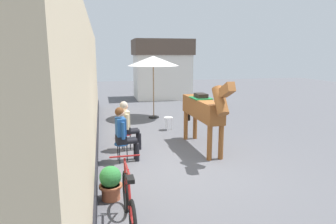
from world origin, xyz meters
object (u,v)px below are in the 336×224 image
at_px(seated_visitor_near, 123,132).
at_px(satchel_bag, 121,135).
at_px(saddled_horse_center, 204,109).
at_px(flower_planter_near, 111,182).
at_px(cafe_parasol, 153,61).
at_px(spare_stool_white, 168,119).
at_px(leaning_bicycle, 129,204).
at_px(seated_visitor_far, 127,123).

bearing_deg(seated_visitor_near, satchel_bag, 88.67).
distance_m(saddled_horse_center, flower_planter_near, 3.67).
xyz_separation_m(flower_planter_near, cafe_parasol, (2.02, 6.89, 2.03)).
xyz_separation_m(flower_planter_near, satchel_bag, (0.44, 4.03, -0.23)).
xyz_separation_m(cafe_parasol, spare_stool_white, (0.15, -2.13, -1.96)).
xyz_separation_m(seated_visitor_near, spare_stool_white, (1.78, 2.83, -0.38)).
xyz_separation_m(seated_visitor_near, flower_planter_near, (-0.39, -1.93, -0.44)).
distance_m(leaning_bicycle, cafe_parasol, 8.33).
bearing_deg(spare_stool_white, cafe_parasol, 94.03).
bearing_deg(saddled_horse_center, flower_planter_near, -137.60).
height_order(seated_visitor_near, leaning_bicycle, seated_visitor_near).
bearing_deg(cafe_parasol, flower_planter_near, -106.36).
xyz_separation_m(spare_stool_white, satchel_bag, (-1.73, -0.74, -0.30)).
bearing_deg(saddled_horse_center, spare_stool_white, 101.22).
height_order(cafe_parasol, satchel_bag, cafe_parasol).
xyz_separation_m(leaning_bicycle, spare_stool_white, (1.93, 5.77, 0.00)).
bearing_deg(satchel_bag, spare_stool_white, 66.82).
distance_m(seated_visitor_near, saddled_horse_center, 2.33).
distance_m(flower_planter_near, spare_stool_white, 5.23).
distance_m(saddled_horse_center, cafe_parasol, 4.68).
height_order(saddled_horse_center, cafe_parasol, cafe_parasol).
xyz_separation_m(seated_visitor_far, cafe_parasol, (1.46, 4.05, 1.59)).
height_order(leaning_bicycle, cafe_parasol, cafe_parasol).
bearing_deg(saddled_horse_center, leaning_bicycle, -125.02).
relative_size(flower_planter_near, cafe_parasol, 0.25).
relative_size(seated_visitor_near, spare_stool_white, 3.02).
relative_size(flower_planter_near, spare_stool_white, 1.39).
bearing_deg(spare_stool_white, saddled_horse_center, -78.78).
height_order(flower_planter_near, cafe_parasol, cafe_parasol).
relative_size(seated_visitor_far, spare_stool_white, 3.02).
bearing_deg(spare_stool_white, leaning_bicycle, -108.48).
relative_size(saddled_horse_center, cafe_parasol, 1.16).
bearing_deg(spare_stool_white, satchel_bag, -156.94).
bearing_deg(seated_visitor_near, cafe_parasol, 71.83).
bearing_deg(seated_visitor_far, leaning_bicycle, -94.79).
bearing_deg(cafe_parasol, satchel_bag, -118.88).
relative_size(flower_planter_near, satchel_bag, 2.29).
distance_m(seated_visitor_far, satchel_bag, 1.37).
bearing_deg(seated_visitor_far, cafe_parasol, 70.23).
distance_m(leaning_bicycle, spare_stool_white, 6.09).
bearing_deg(satchel_bag, flower_planter_near, -52.51).
xyz_separation_m(saddled_horse_center, leaning_bicycle, (-2.40, -3.42, -0.76)).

